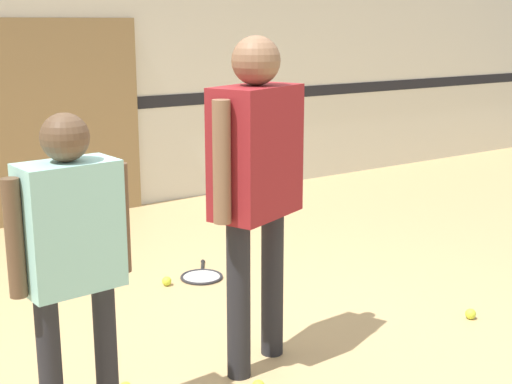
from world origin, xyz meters
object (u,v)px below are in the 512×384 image
(tennis_ball_stray_right, at_px, (471,314))
(person_instructor, at_px, (256,169))
(person_student_left, at_px, (71,243))
(tennis_ball_by_spare_racket, at_px, (167,281))
(racket_spare_on_floor, at_px, (202,276))

(tennis_ball_stray_right, bearing_deg, person_instructor, 169.69)
(person_student_left, relative_size, tennis_ball_by_spare_racket, 21.81)
(tennis_ball_by_spare_racket, xyz_separation_m, tennis_ball_stray_right, (1.29, -1.58, 0.00))
(person_student_left, height_order, racket_spare_on_floor, person_student_left)
(person_instructor, xyz_separation_m, person_student_left, (-1.01, -0.11, -0.18))
(racket_spare_on_floor, bearing_deg, tennis_ball_stray_right, -115.74)
(person_student_left, bearing_deg, tennis_ball_stray_right, -8.12)
(racket_spare_on_floor, distance_m, tennis_ball_by_spare_racket, 0.28)
(person_instructor, distance_m, racket_spare_on_floor, 1.75)
(racket_spare_on_floor, xyz_separation_m, tennis_ball_stray_right, (1.00, -1.58, 0.02))
(person_instructor, xyz_separation_m, tennis_ball_stray_right, (1.43, -0.26, -1.04))
(person_instructor, height_order, racket_spare_on_floor, person_instructor)
(racket_spare_on_floor, relative_size, tennis_ball_by_spare_racket, 7.73)
(person_student_left, bearing_deg, tennis_ball_by_spare_racket, 46.26)
(person_instructor, relative_size, tennis_ball_by_spare_racket, 26.22)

